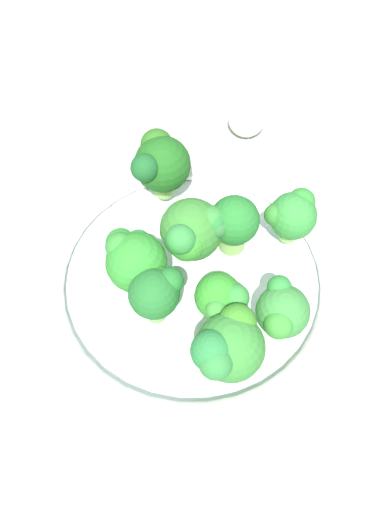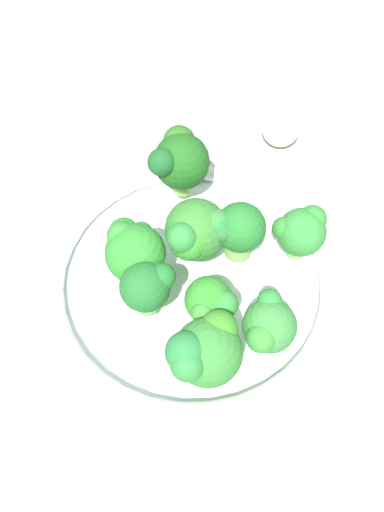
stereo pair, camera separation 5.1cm
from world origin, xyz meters
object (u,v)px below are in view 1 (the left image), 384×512
Objects in this scene: broccoli_floret_0 at (160,163)px; broccoli_floret_1 at (228,347)px; broccoli_floret_3 at (156,293)px; broccoli_floret_4 at (221,298)px; broccoli_floret_2 at (191,231)px; broccoli_floret_5 at (231,222)px; broccoli_floret_7 at (282,312)px; garlic_bulb at (247,118)px; broccoli_floret_6 at (134,259)px; broccoli_floret_8 at (292,215)px; bowl at (192,279)px.

broccoli_floret_0 and broccoli_floret_1 have the same top height.
broccoli_floret_4 is (4.33, -3.86, -0.75)cm from broccoli_floret_3.
broccoli_floret_3 is (-9.55, -11.57, -0.50)cm from broccoli_floret_0.
broccoli_floret_4 is (3.01, 4.22, -1.16)cm from broccoli_floret_1.
broccoli_floret_0 is 8.88cm from broccoli_floret_2.
broccoli_floret_4 is at bearing -138.76° from broccoli_floret_5.
broccoli_floret_1 is at bearing 176.45° from broccoli_floret_7.
broccoli_floret_7 is 29.25cm from garlic_bulb.
broccoli_floret_4 is at bearing 124.61° from broccoli_floret_7.
broccoli_floret_3 is at bearing 131.57° from broccoli_floret_7.
broccoli_floret_3 is 4.21cm from broccoli_floret_6.
broccoli_floret_6 is at bearing 170.83° from broccoli_floret_2.
broccoli_floret_8 is (14.75, 6.64, -1.10)cm from broccoli_floret_1.
broccoli_floret_2 is (1.33, 1.70, 5.55)cm from bowl.
broccoli_floret_7 is (-2.92, -9.95, -0.53)cm from broccoli_floret_5.
broccoli_floret_4 is 0.81× the size of broccoli_floret_6.
broccoli_floret_0 is 16.34cm from broccoli_floret_4.
garlic_bulb is at bearing 10.48° from broccoli_floret_0.
broccoli_floret_1 is 6.27cm from broccoli_floret_7.
broccoli_floret_3 reaches higher than broccoli_floret_4.
bowl is at bearing -146.66° from garlic_bulb.
broccoli_floret_6 is (-4.82, 2.70, 5.60)cm from bowl.
broccoli_floret_5 is at bearing 46.42° from broccoli_floret_1.
broccoli_floret_0 is 1.25× the size of broccoli_floret_7.
broccoli_floret_4 is 28.04cm from garlic_bulb.
broccoli_floret_5 is at bearing 73.65° from broccoli_floret_7.
broccoli_floret_5 reaches higher than broccoli_floret_7.
garlic_bulb is at bearing 33.34° from bowl.
broccoli_floret_5 is 1.13× the size of broccoli_floret_7.
broccoli_floret_2 is at bearing 25.23° from broccoli_floret_3.
garlic_bulb is (9.08, 15.91, -4.22)cm from broccoli_floret_8.
broccoli_floret_2 is at bearing -9.17° from broccoli_floret_6.
bowl is 7.34cm from broccoli_floret_4.
broccoli_floret_2 is 22.11cm from garlic_bulb.
broccoli_floret_2 is 7.46cm from broccoli_floret_4.
broccoli_floret_7 is (0.77, -11.64, -0.42)cm from broccoli_floret_2.
bowl is 7.86cm from broccoli_floret_6.
bowl is 6.29× the size of garlic_bulb.
broccoli_floret_1 is at bearing -115.69° from broccoli_floret_2.
broccoli_floret_5 is (5.02, 0.01, 5.66)cm from bowl.
bowl is at bearing -128.00° from broccoli_floret_2.
broccoli_floret_2 is 1.00× the size of broccoli_floret_6.
broccoli_floret_8 is at bearing -27.43° from broccoli_floret_5.
broccoli_floret_6 is 1.15× the size of broccoli_floret_7.
broccoli_floret_5 is (10.43, 1.48, -0.02)cm from broccoli_floret_3.
broccoli_floret_7 is (6.18, -0.38, -0.96)cm from broccoli_floret_1.
bowl is 4.47× the size of broccoli_floret_3.
broccoli_floret_6 reaches higher than broccoli_floret_3.
broccoli_floret_6 is (-0.73, 12.25, -0.49)cm from broccoli_floret_1.
broccoli_floret_6 is (-6.15, 0.99, 0.05)cm from broccoli_floret_2.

